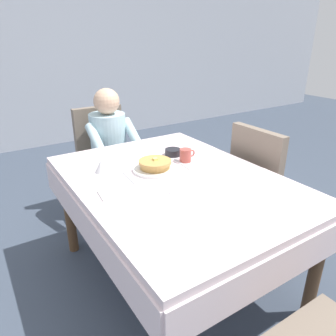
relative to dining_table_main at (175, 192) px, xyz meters
name	(u,v)px	position (x,y,z in m)	size (l,w,h in m)	color
ground_plane	(174,278)	(0.00, 0.00, -0.65)	(14.00, 14.00, 0.00)	#3D4756
back_wall	(31,27)	(0.00, 3.40, 0.95)	(12.00, 0.16, 3.20)	#B2B7C1
dining_table_main	(175,192)	(0.00, 0.00, 0.00)	(1.12, 1.52, 0.74)	silver
chair_diner	(105,153)	(0.02, 1.17, -0.12)	(0.44, 0.45, 0.93)	#7A6B5B
diner_person	(110,143)	(0.02, 1.01, 0.02)	(0.40, 0.43, 1.12)	silver
chair_right_side	(263,180)	(0.77, 0.00, -0.12)	(0.45, 0.44, 0.93)	#7A6B5B
plate_breakfast	(155,169)	(-0.04, 0.16, 0.10)	(0.28, 0.28, 0.02)	white
breakfast_stack	(155,164)	(-0.04, 0.16, 0.13)	(0.20, 0.20, 0.06)	tan
cup_coffee	(186,155)	(0.20, 0.18, 0.13)	(0.11, 0.08, 0.08)	#B24C42
bowl_butter	(173,152)	(0.20, 0.32, 0.11)	(0.11, 0.11, 0.04)	black
syrup_pitcher	(101,166)	(-0.33, 0.31, 0.13)	(0.08, 0.08, 0.07)	silver
fork_left_of_plate	(129,178)	(-0.23, 0.14, 0.09)	(0.18, 0.01, 0.01)	silver
knife_right_of_plate	(182,164)	(0.15, 0.14, 0.09)	(0.20, 0.01, 0.01)	silver
spoon_near_edge	(182,191)	(-0.06, -0.16, 0.09)	(0.15, 0.01, 0.01)	silver
napkin_folded	(116,193)	(-0.37, 0.01, 0.09)	(0.17, 0.12, 0.01)	white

